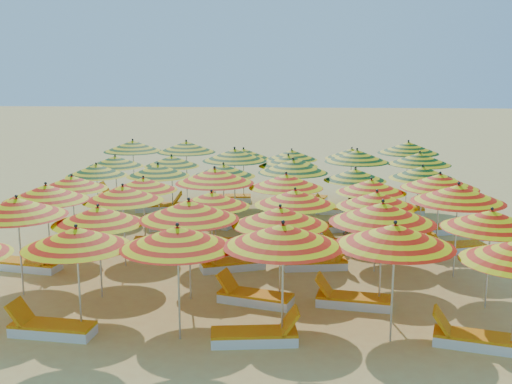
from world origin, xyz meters
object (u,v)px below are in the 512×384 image
(umbrella_17, at_px, (458,193))
(lounger_17, at_px, (160,207))
(umbrella_38, at_px, (243,153))
(umbrella_36, at_px, (133,146))
(lounger_9, at_px, (235,243))
(umbrella_22, at_px, (371,186))
(umbrella_35, at_px, (420,159))
(lounger_14, at_px, (210,222))
(lounger_4, at_px, (352,300))
(umbrella_11, at_px, (491,219))
(umbrella_18, at_px, (72,182))
(umbrella_9, at_px, (280,216))
(lounger_3, at_px, (254,297))
(lounger_2, at_px, (476,339))
(umbrella_15, at_px, (295,197))
(umbrella_39, at_px, (292,155))
(umbrella_10, at_px, (383,213))
(umbrella_32, at_px, (235,155))
(umbrella_7, at_px, (98,215))
(umbrella_23, at_px, (440,181))
(lounger_0, at_px, (51,328))
(lounger_11, at_px, (454,247))
(umbrella_28, at_px, (355,175))
(lounger_18, at_px, (338,210))
(umbrella_33, at_px, (288,161))
(umbrella_6, at_px, (17,207))
(lounger_16, at_px, (436,229))
(umbrella_30, at_px, (115,161))
(lounger_5, at_px, (31,265))
(umbrella_16, at_px, (377,199))
(lounger_15, at_px, (338,226))
(lounger_12, at_px, (84,221))
(umbrella_40, at_px, (352,153))
(umbrella_26, at_px, (223,170))
(umbrella_8, at_px, (189,210))
(umbrella_19, at_px, (143,184))
(umbrella_3, at_px, (283,235))
(umbrella_29, at_px, (422,172))
(lounger_7, at_px, (317,263))
(umbrella_13, at_px, (123,193))
(umbrella_31, at_px, (172,161))
(lounger_1, at_px, (257,336))
(umbrella_2, at_px, (178,237))
(lounger_10, at_px, (349,245))
(lounger_20, at_px, (120,196))
(umbrella_20, at_px, (215,176))
(umbrella_14, at_px, (212,199))
(umbrella_41, at_px, (408,148))
(umbrella_37, at_px, (186,147))
(umbrella_27, at_px, (293,166))
(beachgoer_a, at_px, (371,226))

(umbrella_17, relative_size, lounger_17, 1.68)
(umbrella_17, xyz_separation_m, umbrella_38, (-6.22, 8.91, -0.30))
(umbrella_36, relative_size, lounger_9, 1.72)
(umbrella_22, height_order, umbrella_35, umbrella_35)
(umbrella_36, height_order, lounger_14, umbrella_36)
(umbrella_17, distance_m, lounger_4, 4.10)
(umbrella_11, bearing_deg, umbrella_18, 158.85)
(umbrella_9, height_order, lounger_3, umbrella_9)
(lounger_2, bearing_deg, umbrella_15, -36.48)
(umbrella_39, bearing_deg, umbrella_10, -78.97)
(umbrella_22, distance_m, umbrella_32, 6.15)
(umbrella_7, relative_size, umbrella_23, 1.09)
(lounger_0, bearing_deg, umbrella_7, -94.19)
(lounger_4, bearing_deg, lounger_11, -117.16)
(umbrella_28, xyz_separation_m, lounger_18, (-0.34, 2.50, -1.74))
(umbrella_10, relative_size, umbrella_33, 0.99)
(umbrella_6, height_order, lounger_16, umbrella_6)
(umbrella_30, height_order, lounger_5, umbrella_30)
(umbrella_22, bearing_deg, umbrella_16, -92.13)
(lounger_15, bearing_deg, lounger_12, 159.84)
(umbrella_40, bearing_deg, umbrella_39, -175.18)
(umbrella_18, bearing_deg, umbrella_39, 45.86)
(umbrella_6, bearing_deg, umbrella_39, 59.95)
(umbrella_26, bearing_deg, umbrella_8, -90.12)
(umbrella_6, xyz_separation_m, umbrella_19, (1.90, 4.38, -0.26))
(umbrella_11, xyz_separation_m, umbrella_23, (-0.21, 4.37, 0.04))
(umbrella_3, relative_size, umbrella_29, 1.28)
(umbrella_38, relative_size, lounger_7, 1.41)
(umbrella_13, relative_size, umbrella_23, 0.96)
(umbrella_31, relative_size, lounger_18, 1.46)
(umbrella_11, xyz_separation_m, lounger_16, (0.20, 6.38, -1.90))
(lounger_1, bearing_deg, umbrella_7, 142.18)
(umbrella_2, relative_size, lounger_17, 1.63)
(lounger_15, bearing_deg, umbrella_35, 18.32)
(lounger_10, xyz_separation_m, lounger_16, (2.94, 2.02, 0.00))
(umbrella_39, xyz_separation_m, lounger_10, (1.80, -6.50, -1.74))
(umbrella_16, relative_size, umbrella_32, 0.94)
(umbrella_10, relative_size, umbrella_38, 1.07)
(umbrella_32, height_order, lounger_20, umbrella_32)
(umbrella_20, bearing_deg, umbrella_13, -138.11)
(umbrella_14, bearing_deg, umbrella_8, -94.83)
(umbrella_19, xyz_separation_m, umbrella_41, (8.83, 6.48, 0.31))
(umbrella_11, distance_m, lounger_20, 15.92)
(umbrella_10, bearing_deg, umbrella_37, 119.77)
(lounger_18, bearing_deg, umbrella_22, 104.19)
(umbrella_16, bearing_deg, umbrella_27, 118.11)
(umbrella_23, distance_m, beachgoer_a, 2.36)
(umbrella_7, xyz_separation_m, umbrella_31, (-0.06, 8.85, -0.09))
(lounger_1, bearing_deg, umbrella_33, 80.66)
(umbrella_39, distance_m, umbrella_41, 4.51)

